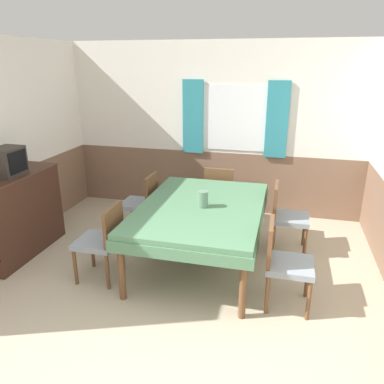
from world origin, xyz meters
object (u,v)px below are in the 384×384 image
at_px(dining_table, 201,213).
at_px(chair_left_far, 143,201).
at_px(tv, 8,162).
at_px(chair_right_far, 286,215).
at_px(chair_head_window, 220,192).
at_px(chair_right_near, 283,260).
at_px(sideboard, 17,214).
at_px(chair_left_near, 103,239).
at_px(vase, 203,199).

relative_size(dining_table, chair_left_far, 2.28).
bearing_deg(tv, chair_right_far, 15.91).
xyz_separation_m(chair_right_far, chair_head_window, (-0.95, 0.66, 0.00)).
relative_size(chair_right_near, sideboard, 0.70).
xyz_separation_m(chair_left_near, chair_head_window, (0.95, 1.83, 0.00)).
distance_m(tv, vase, 2.32).
distance_m(chair_head_window, vase, 1.34).
xyz_separation_m(dining_table, chair_right_near, (0.95, -0.59, -0.16)).
bearing_deg(tv, vase, 6.88).
bearing_deg(chair_right_far, sideboard, -74.39).
relative_size(chair_left_near, chair_right_near, 1.00).
xyz_separation_m(chair_left_far, chair_right_near, (1.91, -1.18, 0.00)).
xyz_separation_m(dining_table, vase, (0.03, -0.05, 0.19)).
height_order(chair_head_window, sideboard, sideboard).
distance_m(chair_left_far, chair_right_near, 2.24).
bearing_deg(chair_left_near, tv, 78.34).
distance_m(dining_table, chair_right_near, 1.13).
height_order(chair_left_near, chair_left_far, same).
xyz_separation_m(chair_left_near, vase, (0.98, 0.54, 0.35)).
bearing_deg(dining_table, chair_head_window, 90.00).
bearing_deg(vase, chair_left_near, -151.13).
bearing_deg(tv, chair_left_far, 35.19).
bearing_deg(chair_head_window, chair_right_near, -62.56).
bearing_deg(chair_left_near, chair_left_far, 0.00).
distance_m(sideboard, tv, 0.67).
distance_m(chair_left_near, sideboard, 1.33).
distance_m(chair_right_far, vase, 1.18).
distance_m(dining_table, chair_head_window, 1.26).
bearing_deg(chair_right_far, vase, -55.40).
xyz_separation_m(dining_table, sideboard, (-2.25, -0.30, -0.12)).
height_order(chair_left_near, chair_right_near, same).
distance_m(chair_right_far, sideboard, 3.32).
xyz_separation_m(chair_right_far, sideboard, (-3.20, -0.89, 0.04)).
distance_m(chair_left_near, chair_left_far, 1.18).
distance_m(chair_left_near, vase, 1.17).
bearing_deg(chair_right_near, chair_left_far, -121.74).
bearing_deg(chair_head_window, chair_left_far, -145.44).
height_order(chair_left_far, chair_right_far, same).
xyz_separation_m(dining_table, chair_left_far, (-0.95, 0.59, -0.16)).
bearing_deg(chair_left_near, chair_right_far, -58.26).
distance_m(chair_head_window, tv, 2.83).
bearing_deg(chair_right_near, vase, -120.38).
bearing_deg(sideboard, chair_right_near, -5.08).
bearing_deg(dining_table, chair_left_near, -148.26).
xyz_separation_m(chair_left_near, tv, (-1.29, 0.27, 0.71)).
bearing_deg(chair_left_near, dining_table, -58.26).
relative_size(chair_right_near, vase, 4.68).
xyz_separation_m(tv, vase, (2.27, 0.27, -0.36)).
height_order(dining_table, sideboard, sideboard).
height_order(chair_right_far, vase, vase).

